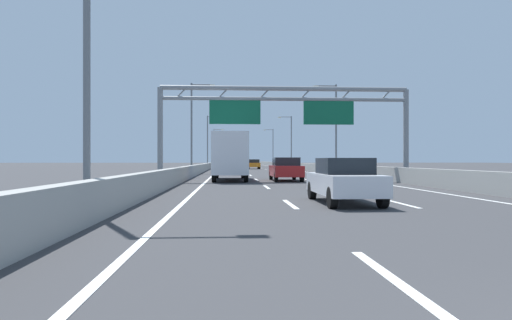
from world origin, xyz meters
name	(u,v)px	position (x,y,z in m)	size (l,w,h in m)	color
ground_plane	(246,166)	(0.00, 100.00, 0.00)	(260.00, 260.00, 0.00)	#38383A
lane_dash_left_0	(392,278)	(-1.80, 3.50, 0.01)	(0.16, 3.00, 0.01)	white
lane_dash_left_1	(290,204)	(-1.80, 12.50, 0.01)	(0.16, 3.00, 0.01)	white
lane_dash_left_2	(267,187)	(-1.80, 21.50, 0.01)	(0.16, 3.00, 0.01)	white
lane_dash_left_3	(256,180)	(-1.80, 30.50, 0.01)	(0.16, 3.00, 0.01)	white
lane_dash_left_4	(250,175)	(-1.80, 39.50, 0.01)	(0.16, 3.00, 0.01)	white
lane_dash_left_5	(247,173)	(-1.80, 48.50, 0.01)	(0.16, 3.00, 0.01)	white
lane_dash_left_6	(244,171)	(-1.80, 57.50, 0.01)	(0.16, 3.00, 0.01)	white
lane_dash_left_7	(242,169)	(-1.80, 66.50, 0.01)	(0.16, 3.00, 0.01)	white
lane_dash_left_8	(241,168)	(-1.80, 75.50, 0.01)	(0.16, 3.00, 0.01)	white
lane_dash_left_9	(239,167)	(-1.80, 84.50, 0.01)	(0.16, 3.00, 0.01)	white
lane_dash_left_10	(238,167)	(-1.80, 93.50, 0.01)	(0.16, 3.00, 0.01)	white
lane_dash_left_11	(238,166)	(-1.80, 102.50, 0.01)	(0.16, 3.00, 0.01)	white
lane_dash_left_12	(237,166)	(-1.80, 111.50, 0.01)	(0.16, 3.00, 0.01)	white
lane_dash_left_13	(236,165)	(-1.80, 120.50, 0.01)	(0.16, 3.00, 0.01)	white
lane_dash_left_14	(236,165)	(-1.80, 129.50, 0.01)	(0.16, 3.00, 0.01)	white
lane_dash_left_15	(236,164)	(-1.80, 138.50, 0.01)	(0.16, 3.00, 0.01)	white
lane_dash_left_16	(235,164)	(-1.80, 147.50, 0.01)	(0.16, 3.00, 0.01)	white
lane_dash_left_17	(235,164)	(-1.80, 156.50, 0.01)	(0.16, 3.00, 0.01)	white
lane_dash_right_1	(401,204)	(1.80, 12.50, 0.01)	(0.16, 3.00, 0.01)	white
lane_dash_right_2	(335,187)	(1.80, 21.50, 0.01)	(0.16, 3.00, 0.01)	white
lane_dash_right_3	(306,179)	(1.80, 30.50, 0.01)	(0.16, 3.00, 0.01)	white
lane_dash_right_4	(290,175)	(1.80, 39.50, 0.01)	(0.16, 3.00, 0.01)	white
lane_dash_right_5	(279,173)	(1.80, 48.50, 0.01)	(0.16, 3.00, 0.01)	white
lane_dash_right_6	(271,171)	(1.80, 57.50, 0.01)	(0.16, 3.00, 0.01)	white
lane_dash_right_7	(266,169)	(1.80, 66.50, 0.01)	(0.16, 3.00, 0.01)	white
lane_dash_right_8	(262,168)	(1.80, 75.50, 0.01)	(0.16, 3.00, 0.01)	white
lane_dash_right_9	(258,167)	(1.80, 84.50, 0.01)	(0.16, 3.00, 0.01)	white
lane_dash_right_10	(256,167)	(1.80, 93.50, 0.01)	(0.16, 3.00, 0.01)	white
lane_dash_right_11	(253,166)	(1.80, 102.50, 0.01)	(0.16, 3.00, 0.01)	white
lane_dash_right_12	(251,166)	(1.80, 111.50, 0.01)	(0.16, 3.00, 0.01)	white
lane_dash_right_13	(250,165)	(1.80, 120.50, 0.01)	(0.16, 3.00, 0.01)	white
lane_dash_right_14	(248,165)	(1.80, 129.50, 0.01)	(0.16, 3.00, 0.01)	white
lane_dash_right_15	(247,164)	(1.80, 138.50, 0.01)	(0.16, 3.00, 0.01)	white
lane_dash_right_16	(246,164)	(1.80, 147.50, 0.01)	(0.16, 3.00, 0.01)	white
lane_dash_right_17	(245,164)	(1.80, 156.50, 0.01)	(0.16, 3.00, 0.01)	white
edge_line_left	(222,167)	(-5.25, 88.00, 0.01)	(0.16, 176.00, 0.01)	white
edge_line_right	(274,167)	(5.25, 88.00, 0.01)	(0.16, 176.00, 0.01)	white
barrier_left	(216,164)	(-6.90, 110.00, 0.47)	(0.45, 220.00, 0.95)	#9E9E99
barrier_right	(272,164)	(6.90, 110.00, 0.47)	(0.45, 220.00, 0.95)	#9E9E99
sign_gantry	(284,109)	(-0.05, 28.32, 4.84)	(16.93, 0.36, 6.36)	gray
streetlamp_left_near	(95,17)	(-7.47, 11.06, 5.40)	(2.58, 0.28, 9.50)	slate
streetlamp_left_mid	(194,122)	(-7.47, 46.04, 5.40)	(2.58, 0.28, 9.50)	slate
streetlamp_right_mid	(334,123)	(7.47, 46.04, 5.40)	(2.58, 0.28, 9.50)	slate
streetlamp_left_far	(209,138)	(-7.47, 81.03, 5.40)	(2.58, 0.28, 9.50)	slate
streetlamp_right_far	(290,138)	(7.47, 81.03, 5.40)	(2.58, 0.28, 9.50)	slate
streetlamp_left_distant	(215,145)	(-7.47, 116.01, 5.40)	(2.58, 0.28, 9.50)	slate
streetlamp_right_distant	(272,145)	(7.47, 116.01, 5.40)	(2.58, 0.28, 9.50)	slate
white_car	(344,180)	(0.00, 12.78, 0.76)	(1.71, 4.31, 1.48)	silver
blue_car	(229,163)	(-3.83, 110.81, 0.74)	(1.76, 4.20, 1.42)	#2347AD
red_car	(286,169)	(0.08, 28.63, 0.80)	(1.88, 4.61, 1.58)	red
orange_car	(254,164)	(0.11, 69.44, 0.77)	(1.89, 4.59, 1.51)	orange
black_car	(231,164)	(-3.49, 64.54, 0.79)	(1.70, 4.51, 1.56)	black
box_truck	(230,155)	(-3.69, 29.44, 1.72)	(2.30, 8.39, 3.17)	#194799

